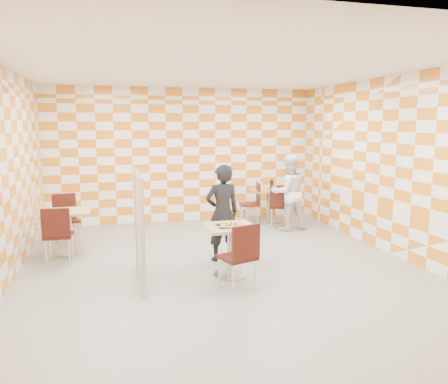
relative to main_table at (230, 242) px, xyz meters
name	(u,v)px	position (x,y,z in m)	size (l,w,h in m)	color
room_shell	(213,168)	(-0.04, 0.94, 0.99)	(7.00, 7.00, 7.00)	gray
main_table	(230,242)	(0.00, 0.00, 0.00)	(0.70, 0.70, 0.75)	tan
second_table	(268,200)	(1.77, 3.20, 0.00)	(0.70, 0.70, 0.75)	tan
empty_table	(69,225)	(-2.35, 1.77, 0.00)	(0.70, 0.70, 0.75)	tan
chair_main_front	(241,252)	(-0.02, -0.63, 0.04)	(0.53, 0.54, 0.92)	#340F0A
chair_second_front	(280,203)	(1.82, 2.63, 0.04)	(0.55, 0.56, 0.92)	#340F0A
chair_second_side	(253,200)	(1.38, 3.10, 0.04)	(0.50, 0.49, 0.92)	#340F0A
chair_empty_near	(57,231)	(-2.47, 1.16, 0.04)	(0.44, 0.45, 0.92)	#340F0A
chair_empty_far	(66,215)	(-2.47, 2.47, 0.04)	(0.52, 0.52, 0.92)	#340F0A
partition	(139,227)	(-1.27, 0.09, 0.28)	(0.08, 1.38, 1.55)	white
man_dark	(222,213)	(0.08, 0.78, 0.27)	(0.57, 0.37, 1.56)	black
man_white	(289,192)	(1.94, 2.45, 0.28)	(0.77, 0.60, 1.59)	white
pizza_on_foil	(230,225)	(0.00, -0.02, 0.26)	(0.40, 0.40, 0.04)	silver
sport_bottle	(261,185)	(1.65, 3.34, 0.33)	(0.06, 0.06, 0.20)	white
soda_bottle	(272,184)	(1.87, 3.26, 0.34)	(0.07, 0.07, 0.23)	black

